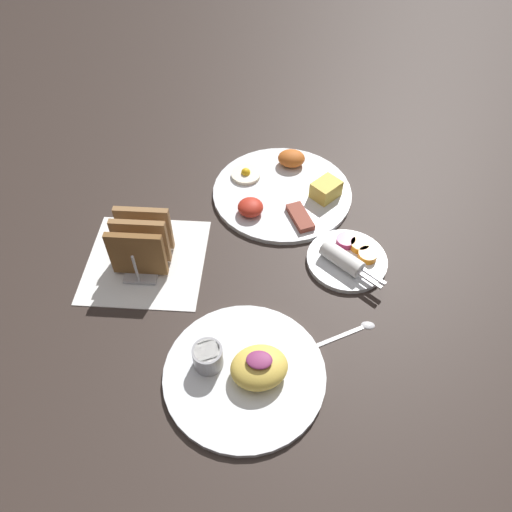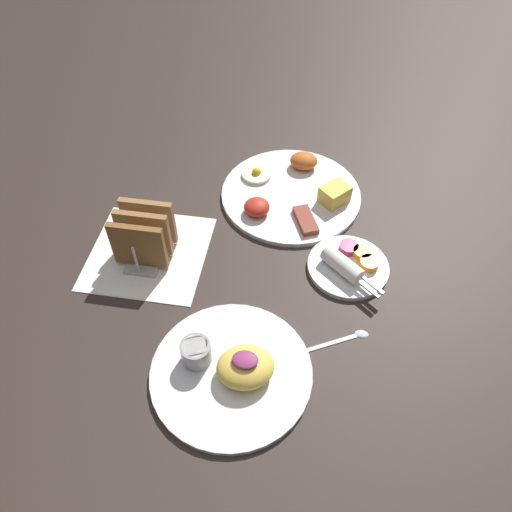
# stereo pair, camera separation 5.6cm
# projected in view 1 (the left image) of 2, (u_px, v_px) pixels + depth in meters

# --- Properties ---
(ground_plane) EXTENTS (3.00, 3.00, 0.00)m
(ground_plane) POSITION_uv_depth(u_px,v_px,m) (245.00, 269.00, 0.93)
(ground_plane) COLOR #332823
(napkin_flat) EXTENTS (0.22, 0.22, 0.00)m
(napkin_flat) POSITION_uv_depth(u_px,v_px,m) (146.00, 261.00, 0.94)
(napkin_flat) COLOR white
(napkin_flat) RESTS_ON ground_plane
(plate_breakfast) EXTENTS (0.29, 0.29, 0.05)m
(plate_breakfast) POSITION_uv_depth(u_px,v_px,m) (283.00, 190.00, 1.06)
(plate_breakfast) COLOR white
(plate_breakfast) RESTS_ON ground_plane
(plate_condiments) EXTENTS (0.15, 0.16, 0.04)m
(plate_condiments) POSITION_uv_depth(u_px,v_px,m) (347.00, 258.00, 0.93)
(plate_condiments) COLOR white
(plate_condiments) RESTS_ON ground_plane
(plate_foreground) EXTENTS (0.26, 0.26, 0.06)m
(plate_foreground) POSITION_uv_depth(u_px,v_px,m) (245.00, 370.00, 0.78)
(plate_foreground) COLOR white
(plate_foreground) RESTS_ON ground_plane
(toast_rack) EXTENTS (0.10, 0.12, 0.10)m
(toast_rack) POSITION_uv_depth(u_px,v_px,m) (141.00, 243.00, 0.91)
(toast_rack) COLOR #B7B7BC
(toast_rack) RESTS_ON ground_plane
(teaspoon) EXTENTS (0.12, 0.07, 0.01)m
(teaspoon) POSITION_uv_depth(u_px,v_px,m) (352.00, 331.00, 0.84)
(teaspoon) COLOR silver
(teaspoon) RESTS_ON ground_plane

